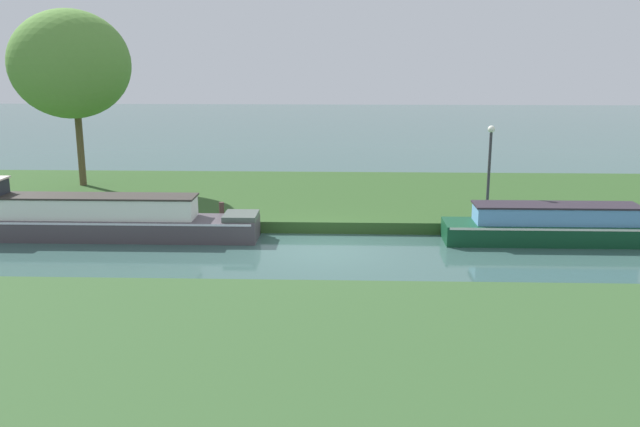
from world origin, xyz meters
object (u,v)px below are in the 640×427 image
Objects in this scene: lamp_post at (490,161)px; forest_narrowboat at (553,226)px; willow_tree_left at (69,65)px; slate_barge at (87,219)px; mooring_post_near at (222,211)px.

forest_narrowboat is at bearing -45.76° from lamp_post.
willow_tree_left is at bearing 159.81° from forest_narrowboat.
willow_tree_left reaches higher than lamp_post.
forest_narrowboat is at bearing -20.19° from willow_tree_left.
willow_tree_left is (-18.06, 6.64, 4.96)m from forest_narrowboat.
slate_barge reaches higher than forest_narrowboat.
lamp_post is (13.47, 1.81, 1.73)m from slate_barge.
mooring_post_near is at bearing -37.92° from willow_tree_left.
forest_narrowboat is 0.94× the size of willow_tree_left.
slate_barge is 1.48× the size of willow_tree_left.
willow_tree_left reaches higher than forest_narrowboat.
willow_tree_left reaches higher than slate_barge.
forest_narrowboat is 11.51× the size of mooring_post_near.
willow_tree_left is at bearing 113.03° from slate_barge.
willow_tree_left is 10.20m from mooring_post_near.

